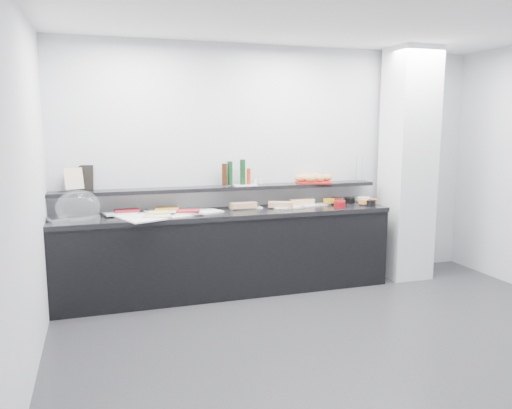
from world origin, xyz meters
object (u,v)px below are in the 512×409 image
object	(u,v)px
condiment_tray	(245,185)
bread_tray	(313,182)
sandwich_plate_mid	(288,208)
cloche_base	(72,217)
framed_print	(82,178)
carafe	(359,169)

from	to	relation	value
condiment_tray	bread_tray	bearing A→B (deg)	-1.69
bread_tray	sandwich_plate_mid	bearing A→B (deg)	-141.06
cloche_base	framed_print	world-z (taller)	framed_print
framed_print	carafe	xyz separation A→B (m)	(3.14, -0.10, 0.02)
carafe	bread_tray	bearing A→B (deg)	-179.12
bread_tray	carafe	xyz separation A→B (m)	(0.60, 0.01, 0.14)
sandwich_plate_mid	condiment_tray	xyz separation A→B (m)	(-0.44, 0.18, 0.25)
sandwich_plate_mid	carafe	world-z (taller)	carafe
framed_print	carafe	bearing A→B (deg)	7.67
cloche_base	bread_tray	distance (m)	2.67
cloche_base	sandwich_plate_mid	distance (m)	2.26
sandwich_plate_mid	framed_print	xyz separation A→B (m)	(-2.15, 0.30, 0.37)
cloche_base	bread_tray	xyz separation A→B (m)	(2.66, 0.15, 0.24)
sandwich_plate_mid	bread_tray	size ratio (longest dim) A/B	0.79
condiment_tray	sandwich_plate_mid	bearing A→B (deg)	-24.99
framed_print	bread_tray	xyz separation A→B (m)	(2.55, -0.10, -0.12)
sandwich_plate_mid	condiment_tray	distance (m)	0.54
sandwich_plate_mid	carafe	distance (m)	1.09
sandwich_plate_mid	carafe	bearing A→B (deg)	5.98
bread_tray	carafe	size ratio (longest dim) A/B	1.31
bread_tray	carafe	world-z (taller)	carafe
cloche_base	carafe	world-z (taller)	carafe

